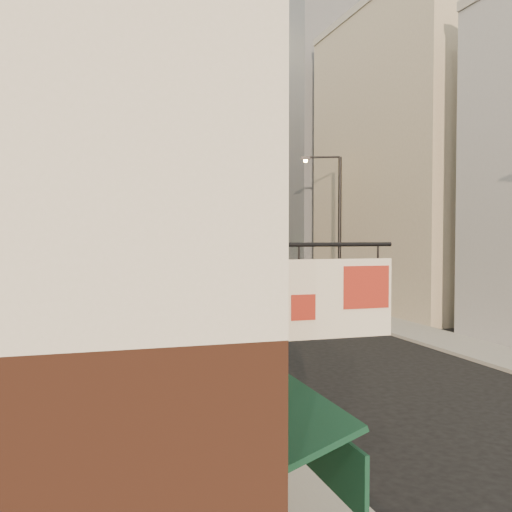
{
  "coord_description": "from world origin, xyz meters",
  "views": [
    {
      "loc": [
        -9.94,
        -4.18,
        5.02
      ],
      "look_at": [
        -2.13,
        20.94,
        4.08
      ],
      "focal_mm": 40.0,
      "sensor_mm": 36.0,
      "label": 1
    }
  ],
  "objects_px": {
    "traffic_light_left": "(134,258)",
    "traffic_light_right": "(284,249)",
    "clock_tower": "(135,159)",
    "white_tower": "(220,143)",
    "streetlamp_mid": "(336,223)",
    "streetlamp_far": "(268,238)"
  },
  "relations": [
    {
      "from": "traffic_light_left",
      "to": "traffic_light_right",
      "type": "xyz_separation_m",
      "value": [
        12.89,
        2.88,
        0.52
      ]
    },
    {
      "from": "clock_tower",
      "to": "traffic_light_right",
      "type": "relative_size",
      "value": 8.98
    },
    {
      "from": "white_tower",
      "to": "traffic_light_left",
      "type": "relative_size",
      "value": 8.3
    },
    {
      "from": "clock_tower",
      "to": "traffic_light_right",
      "type": "distance_m",
      "value": 52.73
    },
    {
      "from": "streetlamp_mid",
      "to": "streetlamp_far",
      "type": "distance_m",
      "value": 13.16
    },
    {
      "from": "traffic_light_left",
      "to": "traffic_light_right",
      "type": "height_order",
      "value": "same"
    },
    {
      "from": "clock_tower",
      "to": "white_tower",
      "type": "xyz_separation_m",
      "value": [
        11.0,
        -14.0,
        0.97
      ]
    },
    {
      "from": "streetlamp_mid",
      "to": "traffic_light_left",
      "type": "distance_m",
      "value": 15.21
    },
    {
      "from": "traffic_light_right",
      "to": "streetlamp_far",
      "type": "bearing_deg",
      "value": -74.19
    },
    {
      "from": "clock_tower",
      "to": "streetlamp_mid",
      "type": "height_order",
      "value": "clock_tower"
    },
    {
      "from": "clock_tower",
      "to": "traffic_light_left",
      "type": "relative_size",
      "value": 8.98
    },
    {
      "from": "streetlamp_mid",
      "to": "streetlamp_far",
      "type": "xyz_separation_m",
      "value": [
        -0.33,
        13.11,
        -1.07
      ]
    },
    {
      "from": "streetlamp_mid",
      "to": "streetlamp_far",
      "type": "relative_size",
      "value": 1.22
    },
    {
      "from": "clock_tower",
      "to": "white_tower",
      "type": "height_order",
      "value": "clock_tower"
    },
    {
      "from": "clock_tower",
      "to": "white_tower",
      "type": "distance_m",
      "value": 17.83
    },
    {
      "from": "traffic_light_left",
      "to": "traffic_light_right",
      "type": "relative_size",
      "value": 1.0
    },
    {
      "from": "clock_tower",
      "to": "streetlamp_far",
      "type": "xyz_separation_m",
      "value": [
        7.03,
        -48.47,
        -12.82
      ]
    },
    {
      "from": "white_tower",
      "to": "streetlamp_far",
      "type": "relative_size",
      "value": 4.92
    },
    {
      "from": "traffic_light_left",
      "to": "streetlamp_far",
      "type": "bearing_deg",
      "value": -149.52
    },
    {
      "from": "streetlamp_far",
      "to": "traffic_light_right",
      "type": "height_order",
      "value": "streetlamp_far"
    },
    {
      "from": "streetlamp_far",
      "to": "traffic_light_right",
      "type": "distance_m",
      "value": 2.2
    },
    {
      "from": "streetlamp_far",
      "to": "clock_tower",
      "type": "bearing_deg",
      "value": 114.03
    }
  ]
}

